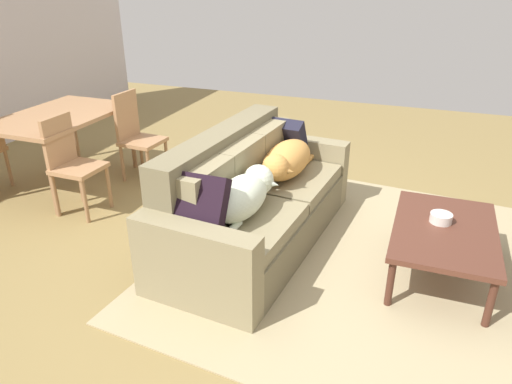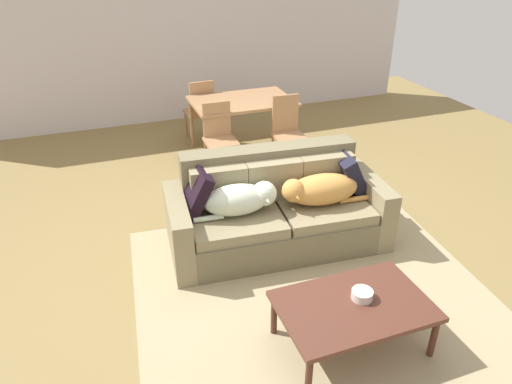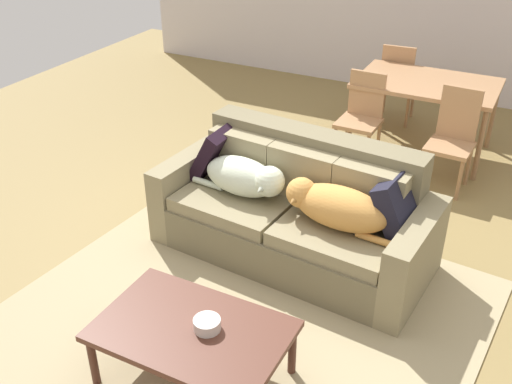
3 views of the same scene
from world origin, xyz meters
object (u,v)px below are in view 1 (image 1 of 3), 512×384
(bowl_on_coffee_table, at_px, (441,218))
(dining_table, at_px, (59,121))
(dining_chair_near_left, at_px, (71,161))
(dining_chair_near_right, at_px, (136,133))
(throw_pillow_by_left_arm, at_px, (193,207))
(throw_pillow_by_right_arm, at_px, (283,140))
(dog_on_left_cushion, at_px, (244,194))
(dog_on_right_cushion, at_px, (286,161))
(coffee_table, at_px, (444,233))
(couch, at_px, (251,202))

(bowl_on_coffee_table, xyz_separation_m, dining_table, (0.34, 3.75, 0.26))
(dining_chair_near_left, bearing_deg, dining_table, 48.21)
(dining_table, xyz_separation_m, dining_chair_near_right, (0.42, -0.63, -0.19))
(throw_pillow_by_left_arm, bearing_deg, throw_pillow_by_right_arm, -5.01)
(dog_on_left_cushion, height_order, dog_on_right_cushion, dog_on_left_cushion)
(dog_on_left_cushion, relative_size, dining_chair_near_right, 0.85)
(dog_on_right_cushion, height_order, dining_table, dining_table)
(throw_pillow_by_right_arm, distance_m, coffee_table, 1.70)
(dining_chair_near_left, bearing_deg, couch, -86.79)
(couch, bearing_deg, throw_pillow_by_right_arm, 3.46)
(couch, xyz_separation_m, dining_chair_near_left, (-0.07, 1.75, 0.16))
(couch, xyz_separation_m, bowl_on_coffee_table, (0.09, -1.47, 0.09))
(bowl_on_coffee_table, bearing_deg, dining_chair_near_left, 92.78)
(dog_on_right_cushion, relative_size, bowl_on_coffee_table, 5.60)
(dog_on_right_cushion, height_order, throw_pillow_by_left_arm, throw_pillow_by_left_arm)
(throw_pillow_by_right_arm, distance_m, dining_table, 2.33)
(throw_pillow_by_right_arm, xyz_separation_m, dining_table, (-0.36, 2.30, 0.05))
(throw_pillow_by_left_arm, distance_m, coffee_table, 1.82)
(throw_pillow_by_right_arm, relative_size, coffee_table, 0.38)
(couch, bearing_deg, dining_table, 84.45)
(throw_pillow_by_right_arm, distance_m, dining_chair_near_left, 1.97)
(couch, distance_m, bowl_on_coffee_table, 1.47)
(throw_pillow_by_left_arm, distance_m, bowl_on_coffee_table, 1.82)
(dog_on_right_cushion, height_order, dining_chair_near_right, dining_chair_near_right)
(couch, height_order, dog_on_left_cushion, couch)
(dog_on_right_cushion, height_order, coffee_table, dog_on_right_cushion)
(dog_on_right_cushion, relative_size, throw_pillow_by_left_arm, 2.00)
(dining_table, relative_size, dining_chair_near_left, 1.51)
(coffee_table, distance_m, dining_chair_near_right, 3.27)
(dog_on_right_cushion, distance_m, dining_table, 2.46)
(coffee_table, xyz_separation_m, dining_table, (0.42, 3.78, 0.33))
(dog_on_left_cushion, height_order, bowl_on_coffee_table, dog_on_left_cushion)
(dog_on_right_cushion, height_order, throw_pillow_by_right_arm, throw_pillow_by_right_arm)
(coffee_table, bearing_deg, dog_on_right_cushion, 74.65)
(dining_table, height_order, dining_chair_near_left, dining_chair_near_left)
(coffee_table, bearing_deg, throw_pillow_by_right_arm, 62.18)
(bowl_on_coffee_table, distance_m, dining_table, 3.77)
(dining_chair_near_left, bearing_deg, throw_pillow_by_right_arm, -63.23)
(dog_on_right_cushion, distance_m, coffee_table, 1.40)
(dining_chair_near_right, bearing_deg, dining_table, 126.83)
(dog_on_left_cushion, bearing_deg, bowl_on_coffee_table, -66.01)
(throw_pillow_by_right_arm, relative_size, bowl_on_coffee_table, 2.64)
(dog_on_left_cushion, xyz_separation_m, coffee_table, (0.39, -1.41, -0.25))
(dog_on_right_cushion, xyz_separation_m, dining_chair_near_right, (0.47, 1.83, -0.10))
(couch, relative_size, throw_pillow_by_left_arm, 4.90)
(throw_pillow_by_left_arm, relative_size, coffee_table, 0.40)
(bowl_on_coffee_table, bearing_deg, couch, 93.43)
(dining_chair_near_left, bearing_deg, coffee_table, -87.73)
(throw_pillow_by_left_arm, xyz_separation_m, coffee_table, (0.78, -1.62, -0.30))
(bowl_on_coffee_table, height_order, dining_chair_near_right, dining_chair_near_right)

